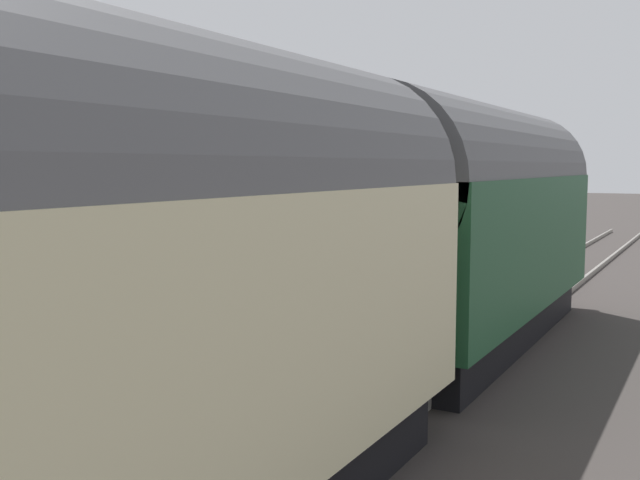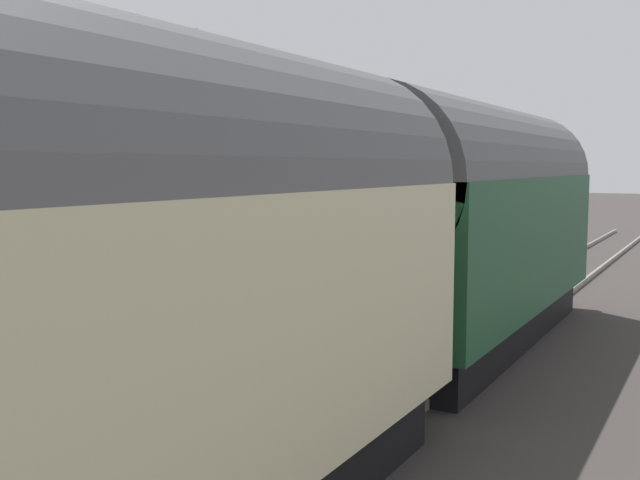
{
  "view_description": "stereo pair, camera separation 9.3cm",
  "coord_description": "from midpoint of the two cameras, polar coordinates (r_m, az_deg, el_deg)",
  "views": [
    {
      "loc": [
        -11.99,
        -4.91,
        3.19
      ],
      "look_at": [
        -0.38,
        1.5,
        1.85
      ],
      "focal_mm": 41.14,
      "sensor_mm": 36.0,
      "label": 1
    },
    {
      "loc": [
        -11.94,
        -5.0,
        3.19
      ],
      "look_at": [
        -0.38,
        1.5,
        1.85
      ],
      "focal_mm": 41.14,
      "sensor_mm": 36.0,
      "label": 2
    }
  ],
  "objects": [
    {
      "name": "ground_plane",
      "position": [
        13.34,
        6.7,
        -8.11
      ],
      "size": [
        160.0,
        160.0,
        0.0
      ],
      "primitive_type": "plane",
      "color": "#383330"
    },
    {
      "name": "platform",
      "position": [
        15.28,
        -7.83,
        -4.71
      ],
      "size": [
        32.0,
        6.29,
        0.85
      ],
      "primitive_type": "cube",
      "color": "#A39B8C",
      "rests_on": "ground"
    },
    {
      "name": "platform_edge_coping",
      "position": [
        13.65,
        2.15,
        -4.07
      ],
      "size": [
        32.0,
        0.36,
        0.02
      ],
      "primitive_type": "cube",
      "color": "beige",
      "rests_on": "platform"
    },
    {
      "name": "rail_near",
      "position": [
        12.81,
        13.48,
        -8.5
      ],
      "size": [
        52.0,
        0.08,
        0.14
      ],
      "primitive_type": "cube",
      "color": "gray",
      "rests_on": "ground"
    },
    {
      "name": "rail_far",
      "position": [
        13.25,
        7.42,
        -7.9
      ],
      "size": [
        52.0,
        0.08,
        0.14
      ],
      "primitive_type": "cube",
      "color": "gray",
      "rests_on": "ground"
    },
    {
      "name": "train",
      "position": [
        9.39,
        3.56,
        -0.21
      ],
      "size": [
        17.49,
        2.73,
        4.32
      ],
      "color": "black",
      "rests_on": "ground"
    },
    {
      "name": "station_building",
      "position": [
        14.25,
        -13.88,
        2.21
      ],
      "size": [
        7.06,
        4.49,
        5.13
      ],
      "color": "white",
      "rests_on": "platform"
    },
    {
      "name": "bench_mid_platform",
      "position": [
        24.12,
        9.26,
        1.26
      ],
      "size": [
        1.4,
        0.44,
        0.88
      ],
      "color": "brown",
      "rests_on": "platform"
    },
    {
      "name": "bench_near_building",
      "position": [
        22.14,
        6.41,
        0.91
      ],
      "size": [
        1.41,
        0.45,
        0.88
      ],
      "color": "brown",
      "rests_on": "platform"
    },
    {
      "name": "bench_platform_end",
      "position": [
        18.47,
        2.58,
        -0.03
      ],
      "size": [
        1.42,
        0.5,
        0.88
      ],
      "color": "brown",
      "rests_on": "platform"
    },
    {
      "name": "bench_by_lamp",
      "position": [
        20.2,
        5.06,
        0.45
      ],
      "size": [
        1.41,
        0.46,
        0.88
      ],
      "color": "brown",
      "rests_on": "platform"
    },
    {
      "name": "planter_by_door",
      "position": [
        24.01,
        6.1,
        1.03
      ],
      "size": [
        0.44,
        0.44,
        0.75
      ],
      "color": "black",
      "rests_on": "platform"
    },
    {
      "name": "planter_edge_far",
      "position": [
        22.87,
        10.46,
        0.73
      ],
      "size": [
        0.45,
        0.45,
        0.71
      ],
      "color": "gray",
      "rests_on": "platform"
    },
    {
      "name": "tree_mid_background",
      "position": [
        20.47,
        -19.67,
        7.91
      ],
      "size": [
        3.72,
        3.22,
        6.36
      ],
      "color": "#4C3828",
      "rests_on": "ground"
    },
    {
      "name": "tree_distant",
      "position": [
        28.99,
        -20.22,
        9.64
      ],
      "size": [
        4.93,
        4.29,
        7.59
      ],
      "color": "#4C3828",
      "rests_on": "ground"
    },
    {
      "name": "tree_behind_building",
      "position": [
        28.06,
        -7.12,
        8.95
      ],
      "size": [
        4.62,
        4.77,
        6.9
      ],
      "color": "#4C3828",
      "rests_on": "ground"
    }
  ]
}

